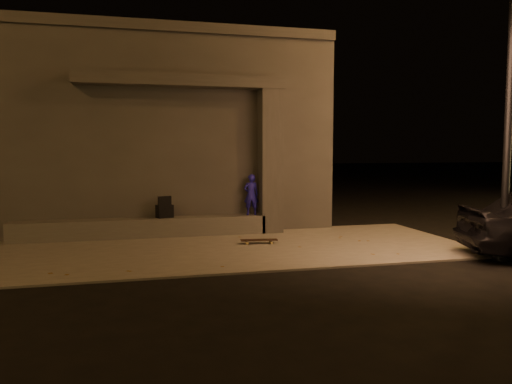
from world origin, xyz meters
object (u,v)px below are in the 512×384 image
object	(u,v)px
skateboarder	(251,195)
skateboard	(259,240)
column	(270,161)
street_lamp_0	(512,46)
backpack	(165,210)

from	to	relation	value
skateboarder	skateboard	xyz separation A→B (m)	(-0.18, -1.51, -0.89)
column	skateboard	distance (m)	2.39
street_lamp_0	skateboarder	bearing A→B (deg)	134.90
skateboarder	street_lamp_0	distance (m)	6.52
skateboarder	backpack	distance (m)	2.19
skateboard	street_lamp_0	distance (m)	6.35
skateboard	column	bearing A→B (deg)	72.64
column	skateboarder	xyz separation A→B (m)	(-0.50, 0.00, -0.83)
skateboarder	street_lamp_0	bearing A→B (deg)	138.28
skateboarder	skateboard	distance (m)	1.76
backpack	skateboard	size ratio (longest dim) A/B	0.63
column	skateboarder	size ratio (longest dim) A/B	3.49
skateboard	skateboarder	bearing A→B (deg)	90.13
backpack	skateboard	xyz separation A→B (m)	(1.98, -1.51, -0.56)
skateboarder	skateboard	bearing A→B (deg)	86.60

